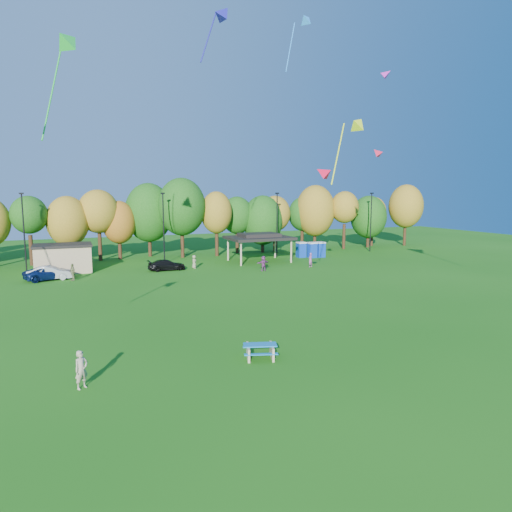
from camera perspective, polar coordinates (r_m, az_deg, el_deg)
name	(u,v)px	position (r m, az deg, el deg)	size (l,w,h in m)	color
ground	(290,387)	(22.44, 4.25, -15.96)	(160.00, 160.00, 0.00)	#19600F
tree_line	(133,216)	(64.43, -15.10, 4.83)	(93.57, 10.55, 11.15)	black
lamp_posts	(164,226)	(59.53, -11.48, 3.74)	(64.50, 0.25, 9.09)	black
utility_building	(63,258)	(56.79, -22.95, -0.24)	(6.30, 4.30, 3.25)	tan
pavilion	(259,237)	(60.29, 0.39, 2.35)	(8.20, 6.20, 3.77)	tan
porta_potties	(311,250)	(64.85, 6.91, 0.79)	(3.75, 2.06, 2.18)	#0D39AB
picnic_table	(260,350)	(25.70, 0.51, -11.67)	(2.20, 1.99, 0.79)	tan
kite_flyer	(81,370)	(23.33, -20.99, -13.12)	(0.67, 0.44, 1.83)	tan
car_b	(50,273)	(52.51, -24.32, -1.94)	(1.55, 4.44, 1.46)	#AAABB0
car_c	(50,273)	(52.67, -24.38, -1.94)	(2.34, 5.08, 1.41)	#0D1F52
car_d	(167,265)	(54.68, -11.10, -1.11)	(1.78, 4.37, 1.27)	black
far_person_0	(194,262)	(55.43, -7.74, -0.73)	(0.80, 0.52, 1.63)	gray
far_person_3	(263,263)	(53.23, 0.92, -0.93)	(1.65, 0.53, 1.78)	#8B3982
far_person_4	(73,272)	(51.07, -21.95, -1.88)	(1.05, 0.44, 1.79)	#818752
far_person_5	(310,260)	(56.39, 6.81, -0.49)	(0.65, 0.43, 1.78)	#9F4B8E
kite_1	(387,74)	(50.08, 16.06, 21.06)	(1.55, 1.54, 1.26)	#CA21AC
kite_4	(224,14)	(38.51, -4.06, 27.99)	(2.80, 1.52, 4.48)	navy
kite_5	(358,124)	(36.54, 12.65, 15.79)	(3.15, 2.10, 5.44)	#DDFF1A
kite_8	(322,173)	(32.05, 8.26, 10.29)	(1.55, 1.56, 1.27)	red
kite_9	(70,42)	(35.49, -22.26, 23.49)	(3.37, 3.85, 7.46)	green
kite_11	(377,152)	(54.93, 14.85, 12.42)	(1.68, 1.75, 1.40)	red
kite_13	(307,20)	(55.55, 6.34, 27.25)	(3.42, 2.86, 6.44)	#288FFF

